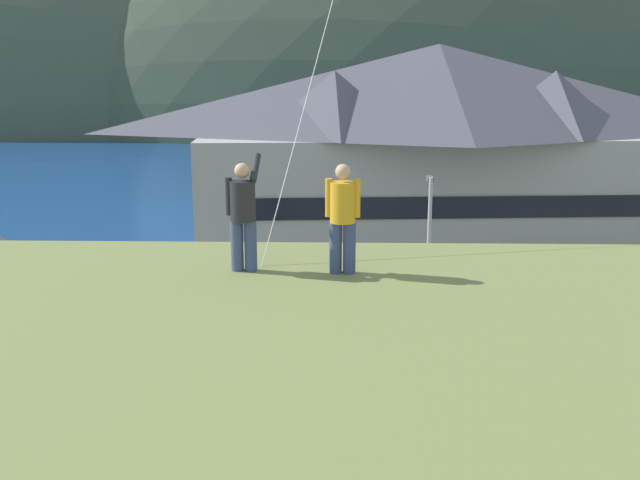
# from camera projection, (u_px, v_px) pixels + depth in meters

# --- Properties ---
(ground_plane) EXTENTS (600.00, 600.00, 0.00)m
(ground_plane) POSITION_uv_depth(u_px,v_px,m) (281.00, 451.00, 19.95)
(ground_plane) COLOR #66604C
(parking_lot_pad) EXTENTS (40.00, 20.00, 0.10)m
(parking_lot_pad) POSITION_uv_depth(u_px,v_px,m) (292.00, 376.00, 24.81)
(parking_lot_pad) COLOR gray
(parking_lot_pad) RESTS_ON ground
(bay_water) EXTENTS (360.00, 84.00, 0.03)m
(bay_water) POSITION_uv_depth(u_px,v_px,m) (324.00, 170.00, 78.32)
(bay_water) COLOR navy
(bay_water) RESTS_ON ground
(far_hill_west_ridge) EXTENTS (137.98, 56.11, 84.86)m
(far_hill_west_ridge) POSITION_uv_depth(u_px,v_px,m) (45.00, 128.00, 138.16)
(far_hill_west_ridge) COLOR #42513D
(far_hill_west_ridge) RESTS_ON ground
(far_hill_east_peak) EXTENTS (139.55, 71.97, 88.47)m
(far_hill_east_peak) POSITION_uv_depth(u_px,v_px,m) (397.00, 129.00, 135.86)
(far_hill_east_peak) COLOR #3D4C38
(far_hill_east_peak) RESTS_ON ground
(far_hill_center_saddle) EXTENTS (84.10, 49.15, 85.23)m
(far_hill_center_saddle) POSITION_uv_depth(u_px,v_px,m) (580.00, 130.00, 133.39)
(far_hill_center_saddle) COLOR #42513D
(far_hill_center_saddle) RESTS_ON ground
(harbor_lodge) EXTENTS (28.37, 13.87, 12.00)m
(harbor_lodge) POSITION_uv_depth(u_px,v_px,m) (436.00, 147.00, 39.43)
(harbor_lodge) COLOR #999E99
(harbor_lodge) RESTS_ON ground
(storage_shed_waterside) EXTENTS (6.04, 6.18, 4.81)m
(storage_shed_waterside) POSITION_uv_depth(u_px,v_px,m) (380.00, 215.00, 40.40)
(storage_shed_waterside) COLOR #756B5B
(storage_shed_waterside) RESTS_ON ground
(wharf_dock) EXTENTS (3.20, 13.61, 0.70)m
(wharf_dock) POSITION_uv_depth(u_px,v_px,m) (329.00, 209.00, 53.88)
(wharf_dock) COLOR #70604C
(wharf_dock) RESTS_ON ground
(moored_boat_wharfside) EXTENTS (2.76, 7.67, 2.16)m
(moored_boat_wharfside) POSITION_uv_depth(u_px,v_px,m) (284.00, 200.00, 55.40)
(moored_boat_wharfside) COLOR navy
(moored_boat_wharfside) RESTS_ON ground
(moored_boat_outer_mooring) EXTENTS (2.65, 6.67, 2.16)m
(moored_boat_outer_mooring) POSITION_uv_depth(u_px,v_px,m) (376.00, 212.00, 50.69)
(moored_boat_outer_mooring) COLOR silver
(moored_boat_outer_mooring) RESTS_ON ground
(moored_boat_inner_slip) EXTENTS (2.97, 7.66, 2.16)m
(moored_boat_inner_slip) POSITION_uv_depth(u_px,v_px,m) (281.00, 207.00, 52.47)
(moored_boat_inner_slip) COLOR #23564C
(moored_boat_inner_slip) RESTS_ON ground
(parked_car_mid_row_near) EXTENTS (4.24, 2.14, 1.82)m
(parked_car_mid_row_near) POSITION_uv_depth(u_px,v_px,m) (532.00, 335.00, 25.87)
(parked_car_mid_row_near) COLOR #9EA3A8
(parked_car_mid_row_near) RESTS_ON parking_lot_pad
(parked_car_mid_row_center) EXTENTS (4.21, 2.08, 1.82)m
(parked_car_mid_row_center) POSITION_uv_depth(u_px,v_px,m) (408.00, 418.00, 19.61)
(parked_car_mid_row_center) COLOR #9EA3A8
(parked_car_mid_row_center) RESTS_ON parking_lot_pad
(parked_car_lone_by_shed) EXTENTS (4.24, 2.13, 1.82)m
(parked_car_lone_by_shed) POSITION_uv_depth(u_px,v_px,m) (237.00, 404.00, 20.49)
(parked_car_lone_by_shed) COLOR black
(parked_car_lone_by_shed) RESTS_ON parking_lot_pad
(parked_car_front_row_red) EXTENTS (4.28, 2.22, 1.82)m
(parked_car_front_row_red) POSITION_uv_depth(u_px,v_px,m) (306.00, 326.00, 26.82)
(parked_car_front_row_red) COLOR slate
(parked_car_front_row_red) RESTS_ON parking_lot_pad
(parked_car_back_row_left) EXTENTS (4.36, 2.38, 1.82)m
(parked_car_back_row_left) POSITION_uv_depth(u_px,v_px,m) (22.00, 408.00, 20.22)
(parked_car_back_row_left) COLOR black
(parked_car_back_row_left) RESTS_ON parking_lot_pad
(parked_car_front_row_end) EXTENTS (4.33, 2.32, 1.82)m
(parked_car_front_row_end) POSITION_uv_depth(u_px,v_px,m) (579.00, 406.00, 20.36)
(parked_car_front_row_end) COLOR #9EA3A8
(parked_car_front_row_end) RESTS_ON parking_lot_pad
(parked_car_back_row_right) EXTENTS (4.21, 2.08, 1.82)m
(parked_car_back_row_right) POSITION_uv_depth(u_px,v_px,m) (78.00, 339.00, 25.45)
(parked_car_back_row_right) COLOR #9EA3A8
(parked_car_back_row_right) RESTS_ON parking_lot_pad
(parking_light_pole) EXTENTS (0.24, 0.78, 6.20)m
(parking_light_pole) POSITION_uv_depth(u_px,v_px,m) (429.00, 239.00, 29.23)
(parking_light_pole) COLOR #ADADB2
(parking_light_pole) RESTS_ON parking_lot_pad
(person_kite_flyer) EXTENTS (0.53, 0.65, 1.86)m
(person_kite_flyer) POSITION_uv_depth(u_px,v_px,m) (243.00, 213.00, 11.16)
(person_kite_flyer) COLOR #384770
(person_kite_flyer) RESTS_ON grassy_hill_foreground
(person_companion) EXTENTS (0.55, 0.40, 1.74)m
(person_companion) POSITION_uv_depth(u_px,v_px,m) (343.00, 215.00, 11.02)
(person_companion) COLOR #384770
(person_companion) RESTS_ON grassy_hill_foreground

